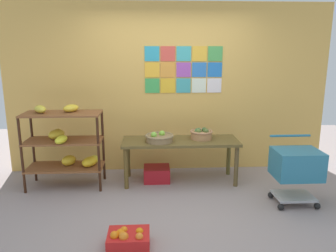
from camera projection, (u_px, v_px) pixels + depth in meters
ground at (175, 213)px, 3.87m from camera, size 9.05×9.05×0.00m
back_wall_with_art at (168, 89)px, 5.10m from camera, size 5.04×0.07×2.61m
banana_shelf_unit at (66, 141)px, 4.54m from camera, size 1.05×0.55×1.17m
display_table at (180, 145)px, 4.72m from camera, size 1.67×0.58×0.63m
fruit_basket_centre at (159, 137)px, 4.60m from camera, size 0.41×0.41×0.15m
fruit_basket_back_left at (201, 134)px, 4.75m from camera, size 0.33×0.33×0.17m
produce_crate_under_table at (157, 174)px, 4.84m from camera, size 0.38×0.34×0.21m
orange_crate_foreground at (128, 239)px, 3.18m from camera, size 0.41×0.32×0.21m
shopping_cart at (296, 166)px, 4.02m from camera, size 0.55×0.48×0.84m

